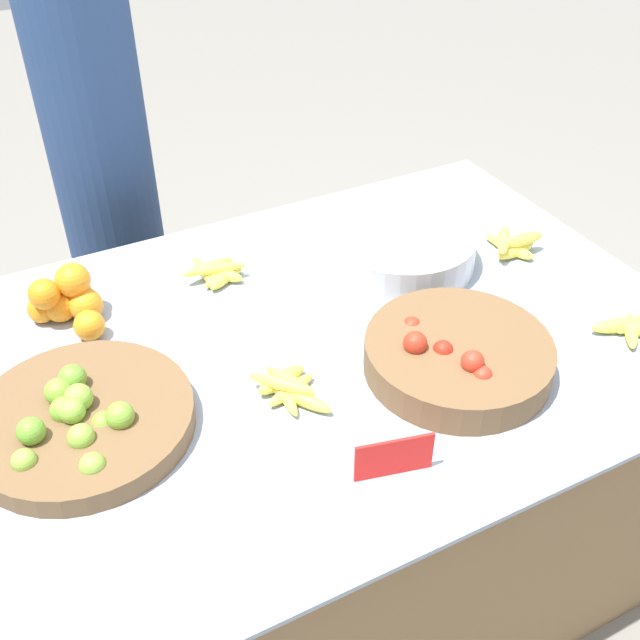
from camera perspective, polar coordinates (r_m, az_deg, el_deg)
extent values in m
plane|color=gray|center=(2.25, 0.00, -16.96)|extent=(12.00, 12.00, 0.00)
cube|color=olive|center=(1.94, 0.00, -10.43)|extent=(1.58, 1.11, 0.77)
cube|color=#99A8BC|center=(1.67, 0.00, -1.51)|extent=(1.65, 1.15, 0.01)
cylinder|color=brown|center=(1.52, -17.61, -7.29)|extent=(0.43, 0.43, 0.05)
sphere|color=#7AB238|center=(1.53, -18.45, -6.95)|extent=(0.04, 0.04, 0.04)
sphere|color=#6BA333|center=(1.55, -18.34, -4.22)|extent=(0.06, 0.06, 0.06)
sphere|color=#89BC42|center=(1.44, -17.75, -8.49)|extent=(0.05, 0.05, 0.05)
sphere|color=#89BC42|center=(1.50, -17.91, -5.64)|extent=(0.06, 0.06, 0.06)
sphere|color=#89BC42|center=(1.40, -16.93, -10.56)|extent=(0.05, 0.05, 0.05)
sphere|color=#7AB238|center=(1.53, -19.31, -5.17)|extent=(0.05, 0.05, 0.05)
sphere|color=#7AB238|center=(1.50, -18.93, -6.50)|extent=(0.05, 0.05, 0.05)
sphere|color=#7AB238|center=(1.48, -15.68, -8.28)|extent=(0.04, 0.04, 0.04)
sphere|color=#7AB238|center=(1.45, -14.98, -7.05)|extent=(0.05, 0.05, 0.05)
sphere|color=#89BC42|center=(1.48, -18.37, -6.59)|extent=(0.05, 0.05, 0.05)
sphere|color=#7AB238|center=(1.48, -16.13, -7.61)|extent=(0.05, 0.05, 0.05)
sphere|color=#89BC42|center=(1.44, -21.62, -9.95)|extent=(0.05, 0.05, 0.05)
sphere|color=#6BA333|center=(1.46, -21.16, -7.90)|extent=(0.05, 0.05, 0.05)
cylinder|color=brown|center=(1.59, 10.45, -2.70)|extent=(0.39, 0.39, 0.07)
sphere|color=red|center=(1.62, 6.99, -0.52)|extent=(0.05, 0.05, 0.05)
sphere|color=red|center=(1.53, 7.26, -1.75)|extent=(0.05, 0.05, 0.05)
sphere|color=red|center=(1.52, 11.40, -5.03)|extent=(0.04, 0.04, 0.04)
sphere|color=red|center=(1.55, 9.34, -2.30)|extent=(0.04, 0.04, 0.04)
sphere|color=red|center=(1.65, 12.62, -1.42)|extent=(0.04, 0.04, 0.04)
sphere|color=red|center=(1.60, 5.54, -1.99)|extent=(0.04, 0.04, 0.04)
sphere|color=red|center=(1.49, 10.25, -6.02)|extent=(0.04, 0.04, 0.04)
sphere|color=red|center=(1.51, 12.25, -4.19)|extent=(0.04, 0.04, 0.04)
sphere|color=red|center=(1.61, 14.92, -3.23)|extent=(0.05, 0.05, 0.05)
sphere|color=red|center=(1.51, 11.55, -3.11)|extent=(0.05, 0.05, 0.05)
sphere|color=red|center=(1.58, 10.10, -3.00)|extent=(0.05, 0.05, 0.05)
sphere|color=red|center=(1.59, 11.32, -3.21)|extent=(0.04, 0.04, 0.04)
sphere|color=red|center=(1.59, 10.44, -2.97)|extent=(0.04, 0.04, 0.04)
sphere|color=red|center=(1.60, 10.33, -2.61)|extent=(0.04, 0.04, 0.04)
sphere|color=red|center=(1.57, 9.93, -3.33)|extent=(0.05, 0.05, 0.05)
sphere|color=red|center=(1.62, 10.23, -1.79)|extent=(0.04, 0.04, 0.04)
sphere|color=red|center=(1.56, 11.50, -3.77)|extent=(0.05, 0.05, 0.05)
sphere|color=red|center=(1.53, 7.67, -3.57)|extent=(0.04, 0.04, 0.04)
sphere|color=orange|center=(1.72, -17.17, -0.40)|extent=(0.07, 0.07, 0.07)
sphere|color=orange|center=(1.83, -18.18, 1.98)|extent=(0.08, 0.08, 0.08)
sphere|color=orange|center=(1.80, -19.19, 1.00)|extent=(0.07, 0.07, 0.07)
sphere|color=orange|center=(1.78, -17.30, 1.04)|extent=(0.07, 0.07, 0.07)
sphere|color=orange|center=(1.81, -20.43, 0.79)|extent=(0.06, 0.06, 0.06)
sphere|color=orange|center=(1.78, -17.43, 1.13)|extent=(0.08, 0.08, 0.08)
sphere|color=orange|center=(1.76, -20.27, 1.86)|extent=(0.07, 0.07, 0.07)
sphere|color=orange|center=(1.77, -18.32, 2.91)|extent=(0.08, 0.08, 0.08)
cylinder|color=silver|center=(1.90, 6.26, 5.46)|extent=(0.37, 0.37, 0.09)
cube|color=red|center=(1.36, 5.66, -10.37)|extent=(0.14, 0.04, 0.09)
ellipsoid|color=#EFDB4C|center=(1.81, 22.75, -0.62)|extent=(0.13, 0.13, 0.03)
ellipsoid|color=#EFDB4C|center=(1.81, 22.14, -0.34)|extent=(0.16, 0.08, 0.04)
ellipsoid|color=#EFDB4C|center=(1.83, 22.84, -0.24)|extent=(0.12, 0.04, 0.03)
ellipsoid|color=#EFDB4C|center=(1.80, 22.61, -0.74)|extent=(0.11, 0.11, 0.03)
ellipsoid|color=#EFDB4C|center=(1.99, 14.68, 5.18)|extent=(0.13, 0.05, 0.04)
ellipsoid|color=#EFDB4C|center=(2.00, 14.35, 5.30)|extent=(0.06, 0.13, 0.03)
ellipsoid|color=#EFDB4C|center=(2.01, 14.22, 5.46)|extent=(0.07, 0.15, 0.03)
ellipsoid|color=#EFDB4C|center=(1.99, 15.09, 5.93)|extent=(0.13, 0.04, 0.03)
ellipsoid|color=#EFDB4C|center=(1.98, 13.82, 5.92)|extent=(0.11, 0.12, 0.03)
ellipsoid|color=#EFDB4C|center=(1.84, -7.28, 3.29)|extent=(0.11, 0.09, 0.03)
ellipsoid|color=#EFDB4C|center=(1.85, -7.47, 3.48)|extent=(0.10, 0.11, 0.03)
ellipsoid|color=#EFDB4C|center=(1.87, -8.74, 3.59)|extent=(0.03, 0.15, 0.03)
ellipsoid|color=#EFDB4C|center=(1.85, -7.36, 3.26)|extent=(0.12, 0.06, 0.03)
ellipsoid|color=#EFDB4C|center=(1.86, -7.88, 3.46)|extent=(0.08, 0.11, 0.03)
ellipsoid|color=#EFDB4C|center=(1.84, -7.90, 3.89)|extent=(0.15, 0.06, 0.03)
ellipsoid|color=#EFDB4C|center=(1.85, -8.52, 4.00)|extent=(0.14, 0.04, 0.03)
ellipsoid|color=#EFDB4C|center=(1.52, -2.21, -5.33)|extent=(0.13, 0.07, 0.03)
ellipsoid|color=#EFDB4C|center=(1.52, -2.80, -5.40)|extent=(0.04, 0.16, 0.03)
ellipsoid|color=#EFDB4C|center=(1.50, -1.72, -5.86)|extent=(0.11, 0.15, 0.03)
ellipsoid|color=#EFDB4C|center=(1.54, -2.96, -4.56)|extent=(0.12, 0.06, 0.04)
ellipsoid|color=#EFDB4C|center=(1.50, -2.99, -4.86)|extent=(0.11, 0.12, 0.03)
ellipsoid|color=#EFDB4C|center=(1.51, -2.29, -4.66)|extent=(0.08, 0.13, 0.03)
cylinder|color=navy|center=(2.40, -15.55, 7.69)|extent=(0.29, 0.29, 1.37)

